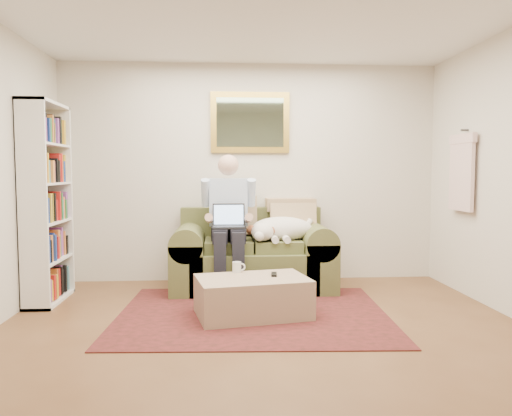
{
  "coord_description": "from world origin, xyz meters",
  "views": [
    {
      "loc": [
        -0.34,
        -3.52,
        1.31
      ],
      "look_at": [
        -0.0,
        1.45,
        0.95
      ],
      "focal_mm": 35.0,
      "sensor_mm": 36.0,
      "label": 1
    }
  ],
  "objects": [
    {
      "name": "room_shell",
      "position": [
        0.0,
        0.35,
        1.3
      ],
      "size": [
        4.51,
        5.0,
        2.61
      ],
      "color": "brown",
      "rests_on": "ground"
    },
    {
      "name": "rug",
      "position": [
        -0.06,
        0.99,
        0.01
      ],
      "size": [
        2.55,
        2.08,
        0.01
      ],
      "primitive_type": "cube",
      "rotation": [
        0.0,
        0.0,
        -0.05
      ],
      "color": "black",
      "rests_on": "room_shell"
    },
    {
      "name": "sofa",
      "position": [
        -0.0,
        2.02,
        0.31
      ],
      "size": [
        1.79,
        0.91,
        1.07
      ],
      "color": "#586033",
      "rests_on": "room_shell"
    },
    {
      "name": "seated_man",
      "position": [
        -0.27,
        1.85,
        0.75
      ],
      "size": [
        0.59,
        0.84,
        1.5
      ],
      "primitive_type": null,
      "color": "#8CA9D8",
      "rests_on": "sofa"
    },
    {
      "name": "laptop",
      "position": [
        -0.27,
        1.78,
        0.79
      ],
      "size": [
        0.35,
        0.27,
        0.25
      ],
      "color": "black",
      "rests_on": "seated_man"
    },
    {
      "name": "sleeping_dog",
      "position": [
        0.32,
        1.92,
        0.68
      ],
      "size": [
        0.74,
        0.46,
        0.27
      ],
      "primitive_type": null,
      "color": "white",
      "rests_on": "sofa"
    },
    {
      "name": "ottoman",
      "position": [
        -0.07,
        0.91,
        0.18
      ],
      "size": [
        1.09,
        0.81,
        0.36
      ],
      "primitive_type": "cube",
      "rotation": [
        0.0,
        0.0,
        0.2
      ],
      "color": "tan",
      "rests_on": "room_shell"
    },
    {
      "name": "coffee_mug",
      "position": [
        -0.2,
        1.16,
        0.41
      ],
      "size": [
        0.08,
        0.08,
        0.1
      ],
      "primitive_type": "cylinder",
      "color": "white",
      "rests_on": "ottoman"
    },
    {
      "name": "tv_remote",
      "position": [
        0.13,
        1.0,
        0.37
      ],
      "size": [
        0.06,
        0.15,
        0.02
      ],
      "primitive_type": "cube",
      "rotation": [
        0.0,
        0.0,
        -0.1
      ],
      "color": "black",
      "rests_on": "ottoman"
    },
    {
      "name": "bookshelf",
      "position": [
        -2.1,
        1.6,
        1.0
      ],
      "size": [
        0.28,
        0.8,
        2.0
      ],
      "primitive_type": null,
      "color": "white",
      "rests_on": "room_shell"
    },
    {
      "name": "wall_mirror",
      "position": [
        -0.0,
        2.47,
        1.9
      ],
      "size": [
        0.94,
        0.04,
        0.72
      ],
      "color": "gold",
      "rests_on": "room_shell"
    },
    {
      "name": "hanging_shirt",
      "position": [
        2.19,
        1.6,
        1.35
      ],
      "size": [
        0.06,
        0.52,
        0.9
      ],
      "primitive_type": null,
      "color": "#F5CFCA",
      "rests_on": "room_shell"
    }
  ]
}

